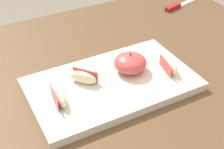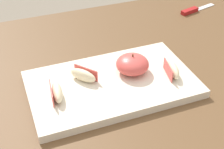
{
  "view_description": "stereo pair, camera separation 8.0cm",
  "coord_description": "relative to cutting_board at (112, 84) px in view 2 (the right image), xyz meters",
  "views": [
    {
      "loc": [
        -0.29,
        -0.61,
        1.24
      ],
      "look_at": [
        0.01,
        -0.04,
        0.77
      ],
      "focal_mm": 51.83,
      "sensor_mm": 36.0,
      "label": 1
    },
    {
      "loc": [
        -0.22,
        -0.64,
        1.24
      ],
      "look_at": [
        0.01,
        -0.04,
        0.77
      ],
      "focal_mm": 51.83,
      "sensor_mm": 36.0,
      "label": 2
    }
  ],
  "objects": [
    {
      "name": "apple_wedge_left",
      "position": [
        -0.14,
        -0.01,
        0.03
      ],
      "size": [
        0.03,
        0.07,
        0.03
      ],
      "color": "beige",
      "rests_on": "cutting_board"
    },
    {
      "name": "dining_table",
      "position": [
        -0.01,
        0.04,
        -0.11
      ],
      "size": [
        1.22,
        0.85,
        0.73
      ],
      "color": "brown",
      "rests_on": "ground_plane"
    },
    {
      "name": "paring_knife",
      "position": [
        0.43,
        0.3,
        -0.0
      ],
      "size": [
        0.16,
        0.06,
        0.01
      ],
      "color": "silver",
      "rests_on": "dining_table"
    },
    {
      "name": "cutting_board",
      "position": [
        0.0,
        0.0,
        0.0
      ],
      "size": [
        0.42,
        0.25,
        0.02
      ],
      "color": "beige",
      "rests_on": "dining_table"
    },
    {
      "name": "apple_half_skin_up",
      "position": [
        0.06,
        0.02,
        0.03
      ],
      "size": [
        0.09,
        0.09,
        0.05
      ],
      "color": "#D14C47",
      "rests_on": "cutting_board"
    },
    {
      "name": "apple_wedge_front",
      "position": [
        0.15,
        -0.03,
        0.03
      ],
      "size": [
        0.04,
        0.08,
        0.03
      ],
      "color": "beige",
      "rests_on": "cutting_board"
    },
    {
      "name": "apple_wedge_near_knife",
      "position": [
        -0.07,
        0.03,
        0.03
      ],
      "size": [
        0.06,
        0.07,
        0.03
      ],
      "color": "beige",
      "rests_on": "cutting_board"
    }
  ]
}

